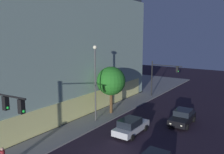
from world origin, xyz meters
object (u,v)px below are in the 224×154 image
object	(u,v)px
street_lamp_sidewalk	(95,75)
sidewalk_tree	(111,81)
modern_building	(20,40)
car_silver	(131,126)
car_black	(183,117)
traffic_light_far_corner	(161,74)

from	to	relation	value
street_lamp_sidewalk	sidewalk_tree	size ratio (longest dim) A/B	1.46
street_lamp_sidewalk	modern_building	bearing A→B (deg)	82.98
street_lamp_sidewalk	car_silver	world-z (taller)	street_lamp_sidewalk
modern_building	car_black	bearing A→B (deg)	-83.40
sidewalk_tree	modern_building	bearing A→B (deg)	94.37
car_black	car_silver	bearing A→B (deg)	148.49
modern_building	sidewalk_tree	distance (m)	17.59
modern_building	traffic_light_far_corner	bearing A→B (deg)	-56.30
sidewalk_tree	car_silver	size ratio (longest dim) A/B	1.27
car_black	street_lamp_sidewalk	bearing A→B (deg)	119.89
street_lamp_sidewalk	car_black	xyz separation A→B (m)	(5.05, -8.79, -4.81)
modern_building	traffic_light_far_corner	world-z (taller)	modern_building
sidewalk_tree	car_silver	distance (m)	7.60
street_lamp_sidewalk	car_black	size ratio (longest dim) A/B	1.87
street_lamp_sidewalk	sidewalk_tree	xyz separation A→B (m)	(3.36, 0.08, -1.27)
modern_building	car_silver	world-z (taller)	modern_building
car_silver	car_black	distance (m)	6.81
sidewalk_tree	car_silver	bearing A→B (deg)	-127.70
traffic_light_far_corner	street_lamp_sidewalk	size ratio (longest dim) A/B	0.66
sidewalk_tree	street_lamp_sidewalk	bearing A→B (deg)	-178.55
modern_building	car_black	size ratio (longest dim) A/B	6.24
car_silver	sidewalk_tree	bearing A→B (deg)	52.30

